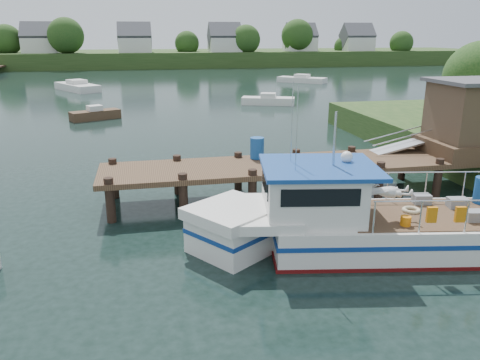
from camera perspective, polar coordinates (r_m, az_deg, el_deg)
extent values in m
plane|color=black|center=(18.52, 2.09, -2.29)|extent=(160.00, 160.00, 0.00)
cylinder|color=#332114|center=(29.64, 26.55, 6.43)|extent=(0.50, 0.50, 3.05)
sphere|color=#274719|center=(29.36, 27.20, 11.09)|extent=(3.90, 3.90, 3.90)
cube|color=#2F491E|center=(101.13, -9.61, 14.41)|extent=(140.00, 24.00, 3.00)
cylinder|color=#332114|center=(98.92, -26.37, 13.26)|extent=(0.60, 0.60, 4.20)
sphere|color=#274719|center=(98.84, -26.61, 15.04)|extent=(5.54, 5.54, 5.54)
cylinder|color=#332114|center=(92.89, -20.24, 13.99)|extent=(0.60, 0.60, 4.80)
sphere|color=#274719|center=(92.81, -20.47, 16.17)|extent=(6.34, 6.34, 6.34)
cylinder|color=#332114|center=(94.06, -13.18, 14.06)|extent=(0.60, 0.60, 3.00)
sphere|color=#274719|center=(93.98, -13.28, 15.41)|extent=(3.96, 3.96, 3.96)
cylinder|color=#332114|center=(96.47, -6.43, 14.65)|extent=(0.60, 0.60, 3.60)
sphere|color=#274719|center=(96.38, -6.48, 16.23)|extent=(4.75, 4.75, 4.75)
cylinder|color=#332114|center=(94.21, 0.72, 14.87)|extent=(0.60, 0.60, 4.20)
sphere|color=#274719|center=(94.12, 0.72, 16.76)|extent=(5.54, 5.54, 5.54)
cylinder|color=#332114|center=(99.05, 6.91, 15.05)|extent=(0.60, 0.60, 4.80)
sphere|color=#274719|center=(98.97, 6.98, 17.10)|extent=(6.34, 6.34, 6.34)
cylinder|color=#332114|center=(104.90, 12.43, 14.41)|extent=(0.60, 0.60, 3.00)
sphere|color=#274719|center=(104.83, 12.51, 15.62)|extent=(3.96, 3.96, 3.96)
cylinder|color=#332114|center=(106.30, 18.93, 14.10)|extent=(0.60, 0.60, 3.60)
sphere|color=#274719|center=(106.22, 19.08, 15.53)|extent=(4.75, 4.75, 4.75)
cube|color=silver|center=(96.61, -23.12, 14.73)|extent=(6.00, 5.00, 3.00)
cube|color=#47474C|center=(96.58, -23.25, 15.85)|extent=(6.20, 5.09, 5.09)
cube|color=silver|center=(93.96, -12.66, 15.62)|extent=(6.00, 5.00, 3.00)
cube|color=#47474C|center=(93.93, -12.74, 16.78)|extent=(6.20, 5.09, 5.09)
cube|color=silver|center=(94.35, -1.88, 16.02)|extent=(6.00, 5.00, 3.00)
cube|color=#47474C|center=(94.33, -1.90, 17.18)|extent=(6.20, 5.09, 5.09)
cube|color=silver|center=(100.26, 7.32, 15.98)|extent=(6.00, 5.00, 3.00)
cube|color=#47474C|center=(100.24, 7.36, 17.06)|extent=(6.20, 5.09, 5.09)
cube|color=silver|center=(103.83, 14.03, 15.66)|extent=(6.00, 5.00, 3.00)
cube|color=#47474C|center=(103.80, 14.11, 16.71)|extent=(6.20, 5.09, 5.09)
cube|color=#4A3523|center=(18.69, 8.11, 1.90)|extent=(16.00, 3.00, 0.20)
cylinder|color=black|center=(16.65, -15.52, -2.87)|extent=(0.32, 0.32, 1.90)
cylinder|color=black|center=(19.11, -15.09, -0.22)|extent=(0.32, 0.32, 1.90)
cylinder|color=black|center=(16.64, -6.91, -2.35)|extent=(0.32, 0.32, 1.90)
cylinder|color=black|center=(19.10, -7.60, 0.23)|extent=(0.32, 0.32, 1.90)
cylinder|color=black|center=(17.00, 1.51, -1.79)|extent=(0.32, 0.32, 1.90)
cylinder|color=black|center=(19.42, -0.23, 0.68)|extent=(0.32, 0.32, 1.90)
cylinder|color=black|center=(17.71, 9.42, -1.23)|extent=(0.32, 0.32, 1.90)
cylinder|color=black|center=(20.04, 6.79, 1.09)|extent=(0.32, 0.32, 1.90)
cylinder|color=black|center=(18.73, 16.58, -0.70)|extent=(0.32, 0.32, 1.90)
cylinder|color=black|center=(20.95, 13.30, 1.46)|extent=(0.32, 0.32, 1.90)
cylinder|color=black|center=(20.02, 22.91, -0.22)|extent=(0.32, 0.32, 1.90)
cylinder|color=black|center=(22.11, 19.20, 1.77)|extent=(0.32, 0.32, 1.90)
cylinder|color=black|center=(23.47, 24.46, 2.04)|extent=(0.32, 0.32, 1.90)
cube|color=#4A3523|center=(21.93, 25.69, 3.73)|extent=(3.20, 3.00, 0.60)
cube|color=#4A3829|center=(21.69, 26.17, 7.32)|extent=(2.60, 2.60, 2.40)
cube|color=#47474C|center=(21.54, 26.64, 10.71)|extent=(3.00, 3.00, 0.15)
cube|color=#A5A8AD|center=(21.39, 19.30, 4.03)|extent=(3.34, 0.90, 0.79)
cylinder|color=silver|center=(20.95, 19.99, 5.10)|extent=(3.34, 0.05, 0.76)
cylinder|color=silver|center=(21.62, 18.90, 5.57)|extent=(3.34, 0.05, 0.76)
cube|color=slate|center=(17.39, 6.13, 1.70)|extent=(0.60, 0.40, 0.30)
cube|color=slate|center=(17.90, 8.99, 2.03)|extent=(0.60, 0.40, 0.30)
cylinder|color=orange|center=(18.00, 12.31, 1.90)|extent=(0.30, 0.30, 0.28)
cylinder|color=navy|center=(18.88, 2.09, 3.92)|extent=(0.56, 0.56, 0.85)
cube|color=silver|center=(14.83, 18.09, -6.04)|extent=(7.60, 4.07, 1.11)
cube|color=silver|center=(13.97, -0.93, -6.61)|extent=(2.85, 2.85, 1.11)
cube|color=silver|center=(13.70, -0.94, -3.95)|extent=(3.13, 3.10, 0.34)
cube|color=silver|center=(13.76, 3.08, -4.01)|extent=(2.36, 3.03, 0.29)
cube|color=navy|center=(14.78, 18.14, -5.54)|extent=(7.70, 4.13, 0.13)
cube|color=navy|center=(13.91, -0.93, -6.09)|extent=(2.89, 2.89, 0.13)
cube|color=#540C0C|center=(15.04, 17.91, -7.81)|extent=(7.70, 4.11, 0.13)
cube|color=#4A3523|center=(15.06, 22.43, -3.86)|extent=(5.56, 3.44, 0.04)
cube|color=silver|center=(13.73, 8.73, -1.54)|extent=(3.08, 2.92, 1.44)
cube|color=black|center=(12.47, 9.82, -2.16)|extent=(2.09, 0.40, 0.48)
cube|color=black|center=(14.82, 7.92, 1.09)|extent=(2.09, 0.40, 0.48)
cube|color=black|center=(13.45, 3.10, -0.46)|extent=(0.33, 1.71, 0.48)
cube|color=navy|center=(13.54, 9.68, 1.55)|extent=(3.70, 3.31, 0.12)
cylinder|color=silver|center=(13.42, 11.47, 4.92)|extent=(0.09, 0.09, 1.54)
cylinder|color=silver|center=(12.66, 6.94, 6.18)|extent=(0.03, 0.03, 2.31)
cylinder|color=silver|center=(13.60, 6.34, 6.97)|extent=(0.03, 0.03, 2.31)
sphere|color=silver|center=(14.05, 12.88, 2.75)|extent=(0.40, 0.40, 0.35)
cylinder|color=silver|center=(13.72, 25.60, -2.28)|extent=(4.75, 0.86, 0.04)
cylinder|color=silver|center=(16.00, 21.40, 0.89)|extent=(4.75, 0.86, 0.04)
cylinder|color=silver|center=(12.96, 16.03, -4.44)|extent=(0.05, 0.05, 0.91)
cylinder|color=silver|center=(15.35, 13.10, -0.79)|extent=(0.05, 0.05, 0.91)
cylinder|color=silver|center=(13.40, 21.14, -4.25)|extent=(0.05, 0.05, 0.91)
cylinder|color=silver|center=(15.72, 17.51, -0.73)|extent=(0.05, 0.05, 0.91)
cylinder|color=silver|center=(13.93, 25.89, -4.03)|extent=(0.05, 0.05, 0.91)
cylinder|color=silver|center=(16.18, 21.69, -0.66)|extent=(0.05, 0.05, 0.91)
cylinder|color=silver|center=(16.72, 25.63, -0.60)|extent=(0.05, 0.05, 0.91)
cube|color=slate|center=(14.95, 26.75, -3.91)|extent=(0.63, 0.48, 0.31)
cube|color=slate|center=(15.83, 24.99, -2.55)|extent=(0.63, 0.48, 0.31)
cube|color=slate|center=(15.75, 21.26, -2.18)|extent=(0.58, 0.45, 0.31)
cylinder|color=orange|center=(13.83, 19.54, -4.75)|extent=(0.33, 0.33, 0.29)
torus|color=#BFB28C|center=(14.98, 20.15, -3.47)|extent=(0.62, 0.62, 0.12)
cube|color=orange|center=(13.47, 22.33, -3.94)|extent=(0.28, 0.14, 0.43)
cube|color=orange|center=(13.80, 25.26, -3.82)|extent=(0.28, 0.14, 0.43)
imported|color=silver|center=(13.91, 16.78, -1.31)|extent=(0.50, 0.68, 1.69)
cube|color=#4A3523|center=(37.55, -17.22, 7.58)|extent=(3.84, 2.67, 0.67)
cube|color=silver|center=(37.48, -17.29, 8.35)|extent=(1.30, 1.23, 0.43)
cube|color=silver|center=(64.59, 7.56, 12.01)|extent=(6.31, 5.78, 0.69)
cube|color=silver|center=(64.54, 7.58, 12.47)|extent=(2.36, 2.33, 0.44)
cube|color=silver|center=(43.70, 3.44, 9.60)|extent=(5.06, 3.15, 0.67)
cube|color=silver|center=(43.63, 3.46, 10.26)|extent=(1.65, 1.54, 0.43)
cube|color=silver|center=(40.04, 24.95, 7.32)|extent=(7.17, 3.50, 0.69)
cube|color=silver|center=(39.96, 25.05, 8.05)|extent=(2.18, 1.96, 0.44)
cube|color=silver|center=(57.80, -19.23, 10.64)|extent=(5.79, 7.57, 0.79)
cube|color=silver|center=(57.74, -19.29, 11.23)|extent=(2.54, 2.65, 0.51)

